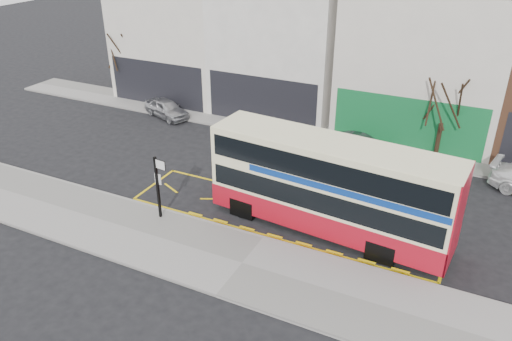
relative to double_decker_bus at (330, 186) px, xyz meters
The scene contains 14 objects.
ground 3.41m from the double_decker_bus, 144.51° to the right, with size 120.00×120.00×0.00m, color black.
pavement 4.86m from the double_decker_bus, 119.27° to the right, with size 40.00×4.00×0.15m, color gray.
kerb 3.55m from the double_decker_bus, 138.40° to the right, with size 40.00×0.15×0.15m, color gray.
far_pavement 9.93m from the double_decker_bus, 102.78° to the left, with size 50.00×3.00×0.15m, color gray.
road_markings 3.04m from the double_decker_bus, behind, with size 14.00×3.40×0.01m, color yellow, non-canonical shape.
terrace_far_left 20.81m from the double_decker_bus, 139.31° to the left, with size 8.00×8.01×10.80m.
terrace_left 15.80m from the double_decker_bus, 119.61° to the left, with size 8.00×8.01×11.80m.
terrace_green_shop 13.83m from the double_decker_bus, 84.26° to the left, with size 9.00×8.01×11.30m.
double_decker_bus is the anchor object (origin of this frame).
bus_stop_post 7.30m from the double_decker_bus, 160.15° to the right, with size 0.72×0.18×2.94m.
car_silver 16.16m from the double_decker_bus, 149.99° to the left, with size 1.44×3.59×1.22m, color #ACADB1.
car_grey 7.83m from the double_decker_bus, 95.28° to the left, with size 1.32×3.78×1.25m, color #484C51.
street_tree_left 21.56m from the double_decker_bus, 151.87° to the left, with size 2.87×2.87×6.19m.
street_tree_right 9.74m from the double_decker_bus, 70.69° to the left, with size 2.77×2.77×5.98m.
Camera 1 is at (7.23, -15.95, 12.14)m, focal length 35.00 mm.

